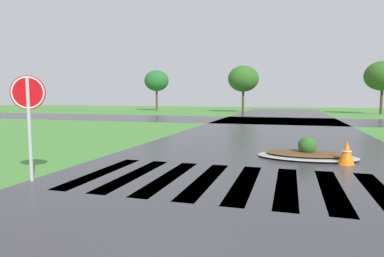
# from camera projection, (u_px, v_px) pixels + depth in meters

# --- Properties ---
(asphalt_roadway) EXTENTS (9.53, 80.00, 0.01)m
(asphalt_roadway) POSITION_uv_depth(u_px,v_px,m) (263.00, 148.00, 12.42)
(asphalt_roadway) COLOR #35353A
(asphalt_roadway) RESTS_ON ground
(asphalt_cross_road) EXTENTS (90.00, 8.58, 0.01)m
(asphalt_cross_road) POSITION_uv_depth(u_px,v_px,m) (278.00, 121.00, 26.56)
(asphalt_cross_road) COLOR #35353A
(asphalt_cross_road) RESTS_ON ground
(crosswalk_stripes) EXTENTS (7.65, 3.46, 0.01)m
(crosswalk_stripes) POSITION_uv_depth(u_px,v_px,m) (245.00, 183.00, 7.38)
(crosswalk_stripes) COLOR white
(crosswalk_stripes) RESTS_ON ground
(stop_sign) EXTENTS (0.71, 0.33, 2.38)m
(stop_sign) POSITION_uv_depth(u_px,v_px,m) (28.00, 103.00, 7.38)
(stop_sign) COLOR #B2B5BA
(stop_sign) RESTS_ON ground
(median_island) EXTENTS (3.02, 1.73, 0.68)m
(median_island) POSITION_uv_depth(u_px,v_px,m) (307.00, 154.00, 10.33)
(median_island) COLOR #9E9B93
(median_island) RESTS_ON ground
(traffic_cone) EXTENTS (0.44, 0.44, 0.69)m
(traffic_cone) POSITION_uv_depth(u_px,v_px,m) (347.00, 153.00, 9.33)
(traffic_cone) COLOR orange
(traffic_cone) RESTS_ON ground
(background_treeline) EXTENTS (43.70, 5.67, 5.78)m
(background_treeline) POSITION_uv_depth(u_px,v_px,m) (336.00, 79.00, 38.15)
(background_treeline) COLOR #4C3823
(background_treeline) RESTS_ON ground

